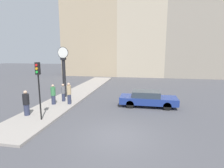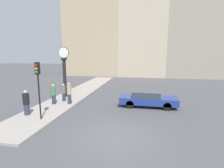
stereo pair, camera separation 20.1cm
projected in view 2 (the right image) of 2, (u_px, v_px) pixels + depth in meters
name	position (u px, v px, depth m)	size (l,w,h in m)	color
ground_plane	(115.00, 136.00, 9.31)	(120.00, 120.00, 0.00)	#47474C
sidewalk_corner	(80.00, 92.00, 19.76)	(3.04, 23.37, 0.14)	gray
building_row	(141.00, 32.00, 32.73)	(29.22, 5.00, 18.41)	tan
sedan_car	(148.00, 99.00, 14.44)	(4.65, 1.75, 1.30)	navy
traffic_light_near	(38.00, 79.00, 10.90)	(0.26, 0.24, 3.69)	black
street_clock	(64.00, 72.00, 16.91)	(1.07, 0.42, 4.83)	black
pedestrian_grey_jacket	(64.00, 92.00, 15.56)	(0.34, 0.34, 1.57)	#2D334C
pedestrian_black_jacket	(26.00, 103.00, 12.03)	(0.43, 0.43, 1.74)	#2D334C
pedestrian_tan_coat	(69.00, 93.00, 14.68)	(0.36, 0.36, 1.81)	#2D334C
pedestrian_green_hoodie	(54.00, 94.00, 14.64)	(0.39, 0.39, 1.68)	#2D334C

